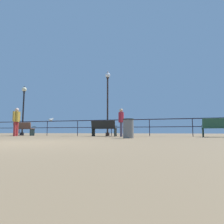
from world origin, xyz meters
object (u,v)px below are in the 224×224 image
object	(u,v)px
lamppost_center	(108,97)
bench_far_left	(23,128)
person_at_railing	(121,120)
seagull_on_rail	(51,120)
bench_near_right	(221,127)
lamppost_left	(23,105)
trash_bin	(128,128)
person_by_bench	(16,120)
bench_near_left	(104,128)

from	to	relation	value
lamppost_center	bench_far_left	bearing A→B (deg)	-171.13
person_at_railing	seagull_on_rail	world-z (taller)	person_at_railing
bench_near_right	seagull_on_rail	bearing A→B (deg)	176.11
lamppost_left	person_at_railing	size ratio (longest dim) A/B	2.46
bench_far_left	trash_bin	xyz separation A→B (m)	(8.13, -2.99, -0.11)
lamppost_left	lamppost_center	world-z (taller)	lamppost_center
person_by_bench	bench_near_left	bearing A→B (deg)	12.50
bench_near_right	person_by_bench	xyz separation A→B (m)	(-11.77, -1.20, 0.49)
seagull_on_rail	trash_bin	size ratio (longest dim) A/B	0.55
trash_bin	person_at_railing	bearing A→B (deg)	111.09
bench_far_left	lamppost_left	xyz separation A→B (m)	(-0.93, 0.92, 1.80)
lamppost_center	person_by_bench	size ratio (longest dim) A/B	2.44
bench_far_left	trash_bin	world-z (taller)	bench_far_left
bench_near_left	lamppost_center	world-z (taller)	lamppost_center
lamppost_left	trash_bin	size ratio (longest dim) A/B	4.71
bench_far_left	bench_near_left	world-z (taller)	bench_near_left
bench_near_right	trash_bin	bearing A→B (deg)	-144.44
lamppost_center	person_by_bench	distance (m)	5.98
person_by_bench	person_at_railing	bearing A→B (deg)	4.97
bench_near_left	person_by_bench	world-z (taller)	person_by_bench
lamppost_center	person_by_bench	world-z (taller)	lamppost_center
bench_near_left	trash_bin	world-z (taller)	bench_near_left
bench_near_left	seagull_on_rail	world-z (taller)	seagull_on_rail
bench_near_left	person_at_railing	size ratio (longest dim) A/B	0.98
person_at_railing	trash_bin	xyz separation A→B (m)	(0.91, -2.36, -0.49)
bench_far_left	person_by_bench	world-z (taller)	person_by_bench
person_by_bench	trash_bin	world-z (taller)	person_by_bench
person_by_bench	seagull_on_rail	size ratio (longest dim) A/B	3.95
bench_near_left	seagull_on_rail	distance (m)	4.35
bench_near_right	lamppost_center	bearing A→B (deg)	171.70
bench_near_left	seagull_on_rail	size ratio (longest dim) A/B	3.39
person_at_railing	lamppost_center	bearing A→B (deg)	130.36
bench_near_right	trash_bin	xyz separation A→B (m)	(-4.17, -2.98, -0.12)
lamppost_center	person_by_bench	xyz separation A→B (m)	(-5.37, -2.13, -1.56)
lamppost_left	seagull_on_rail	world-z (taller)	lamppost_left
bench_near_right	lamppost_center	size ratio (longest dim) A/B	0.41
bench_near_right	seagull_on_rail	distance (m)	10.62
bench_far_left	bench_near_left	bearing A→B (deg)	-0.04
person_by_bench	person_at_railing	size ratio (longest dim) A/B	1.14
bench_near_right	person_by_bench	size ratio (longest dim) A/B	1.01
bench_far_left	bench_near_right	world-z (taller)	bench_near_right
person_at_railing	seagull_on_rail	size ratio (longest dim) A/B	3.46
bench_near_right	seagull_on_rail	xyz separation A→B (m)	(-10.57, 0.72, 0.61)
seagull_on_rail	person_at_railing	bearing A→B (deg)	-13.66
person_at_railing	person_by_bench	bearing A→B (deg)	-175.03
bench_near_right	person_by_bench	bearing A→B (deg)	-174.18
bench_far_left	seagull_on_rail	bearing A→B (deg)	22.30
person_by_bench	seagull_on_rail	world-z (taller)	person_by_bench
seagull_on_rail	lamppost_left	bearing A→B (deg)	175.38
bench_far_left	lamppost_center	distance (m)	6.32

